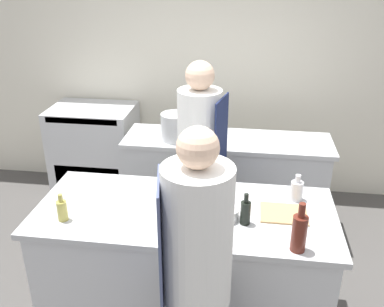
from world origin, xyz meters
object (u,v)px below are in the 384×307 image
Objects in this scene: chef_at_prep_near at (196,286)px; bottle_cooking_oil at (62,210)px; bowl_prep_small at (179,214)px; chef_at_stove at (200,166)px; cup at (203,180)px; bowl_mixing_large at (224,213)px; stockpot at (175,127)px; bottle_vinegar at (299,232)px; bottle_olive_oil at (297,190)px; oven_range at (96,151)px; bottle_wine at (245,212)px.

chef_at_prep_near is 1.02m from bottle_cooking_oil.
bowl_prep_small is (0.73, 0.12, -0.04)m from bottle_cooking_oil.
chef_at_stove is 17.21× the size of cup.
chef_at_stove is at bearing 52.10° from bottle_cooking_oil.
bowl_mixing_large is 0.72× the size of stockpot.
chef_at_stove is 0.55m from stockpot.
bottle_cooking_oil is at bearing -170.86° from bowl_prep_small.
bottle_vinegar is 1.16× the size of stockpot.
chef_at_stove is at bearing -57.85° from stockpot.
oven_range is at bearing 142.88° from bottle_olive_oil.
bottle_olive_oil is (2.02, -1.53, 0.50)m from oven_range.
bowl_mixing_large is at bearing -49.77° from oven_range.
bottle_wine is 0.15m from bowl_mixing_large.
bottle_wine reaches higher than bowl_prep_small.
chef_at_stove reaches higher than stockpot.
stockpot is at bearing -29.65° from oven_range.
bottle_vinegar is at bearing -93.68° from bottle_olive_oil.
bowl_mixing_large is at bearing 29.52° from chef_at_stove.
bottle_wine is (-0.34, -0.34, 0.01)m from bottle_olive_oil.
chef_at_prep_near is at bearing -147.80° from bottle_vinegar.
chef_at_prep_near is 0.65m from bottle_vinegar.
oven_range is 9.79× the size of cup.
bowl_mixing_large is (1.54, -1.82, 0.47)m from oven_range.
bottle_wine is (-0.30, 0.23, -0.04)m from bottle_vinegar.
bottle_cooking_oil is 0.98× the size of bowl_mixing_large.
stockpot is (-0.53, 1.25, 0.09)m from bowl_mixing_large.
oven_range is 4.75× the size of bottle_wine.
bottle_vinegar is 0.76m from bowl_prep_small.
bowl_mixing_large is 0.44m from cup.
bottle_vinegar is at bearing -57.45° from stockpot.
bottle_vinegar reaches higher than bottle_wine.
bottle_vinegar is (0.69, -1.08, 0.16)m from chef_at_stove.
bowl_mixing_large is (1.01, 0.16, -0.04)m from bottle_cooking_oil.
bottle_wine is at bearing -18.12° from bowl_mixing_large.
bottle_cooking_oil is (0.54, -1.99, 0.50)m from oven_range.
chef_at_prep_near is 1.01× the size of chef_at_stove.
bottle_wine is at bearing 143.10° from bottle_vinegar.
stockpot is (-0.28, 0.44, 0.17)m from chef_at_stove.
bowl_mixing_large is at bearing -66.92° from stockpot.
bottle_olive_oil is 0.62× the size of bottle_vinegar.
oven_range is 5.41× the size of bottle_cooking_oil.
chef_at_stove is 9.33× the size of bowl_mixing_large.
bottle_wine is 1.15m from bottle_cooking_oil.
chef_at_prep_near reaches higher than chef_at_stove.
bowl_mixing_large is at bearing 9.11° from bottle_cooking_oil.
bottle_olive_oil is 0.72× the size of stockpot.
chef_at_stove is 6.91× the size of bowl_prep_small.
bottle_cooking_oil is (-1.45, 0.11, -0.05)m from bottle_vinegar.
oven_range is at bearing 131.94° from bottle_wine.
bowl_mixing_large is at bearing 161.88° from bottle_wine.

